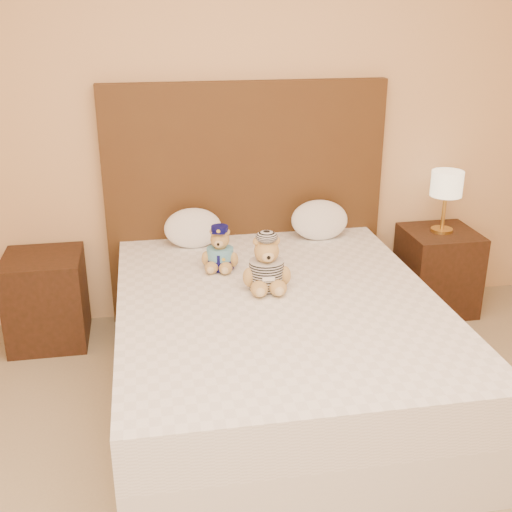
{
  "coord_description": "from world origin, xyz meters",
  "views": [
    {
      "loc": [
        -0.63,
        -1.64,
        1.93
      ],
      "look_at": [
        -0.07,
        1.45,
        0.69
      ],
      "focal_mm": 45.0,
      "sensor_mm": 36.0,
      "label": 1
    }
  ],
  "objects": [
    {
      "name": "teddy_prisoner",
      "position": [
        -0.04,
        1.32,
        0.7
      ],
      "size": [
        0.27,
        0.26,
        0.29
      ],
      "primitive_type": null,
      "rotation": [
        0.0,
        0.0,
        -0.06
      ],
      "color": "#A97F41",
      "rests_on": "bed"
    },
    {
      "name": "teddy_police",
      "position": [
        -0.24,
        1.63,
        0.67
      ],
      "size": [
        0.26,
        0.26,
        0.25
      ],
      "primitive_type": null,
      "rotation": [
        0.0,
        0.0,
        -0.27
      ],
      "color": "#A97F41",
      "rests_on": "bed"
    },
    {
      "name": "pillow_right",
      "position": [
        0.44,
        2.03,
        0.68
      ],
      "size": [
        0.36,
        0.23,
        0.26
      ],
      "primitive_type": "ellipsoid",
      "color": "white",
      "rests_on": "bed"
    },
    {
      "name": "bed",
      "position": [
        0.0,
        1.2,
        0.28
      ],
      "size": [
        1.6,
        2.0,
        0.55
      ],
      "color": "white",
      "rests_on": "ground"
    },
    {
      "name": "lamp",
      "position": [
        1.25,
        2.0,
        0.85
      ],
      "size": [
        0.2,
        0.2,
        0.4
      ],
      "color": "gold",
      "rests_on": "nightstand_right"
    },
    {
      "name": "nightstand_left",
      "position": [
        -1.25,
        2.0,
        0.28
      ],
      "size": [
        0.45,
        0.45,
        0.55
      ],
      "primitive_type": "cube",
      "color": "#391D12",
      "rests_on": "ground"
    },
    {
      "name": "pillow_left",
      "position": [
        -0.35,
        2.03,
        0.67
      ],
      "size": [
        0.35,
        0.23,
        0.25
      ],
      "primitive_type": "ellipsoid",
      "color": "white",
      "rests_on": "bed"
    },
    {
      "name": "headboard",
      "position": [
        0.0,
        2.21,
        0.75
      ],
      "size": [
        1.75,
        0.08,
        1.5
      ],
      "primitive_type": "cube",
      "color": "#472C15",
      "rests_on": "ground"
    },
    {
      "name": "nightstand_right",
      "position": [
        1.25,
        2.0,
        0.28
      ],
      "size": [
        0.45,
        0.45,
        0.55
      ],
      "primitive_type": "cube",
      "color": "#391D12",
      "rests_on": "ground"
    },
    {
      "name": "room_walls",
      "position": [
        0.0,
        0.46,
        1.81
      ],
      "size": [
        4.04,
        4.52,
        2.72
      ],
      "color": "#DFB17A",
      "rests_on": "ground"
    }
  ]
}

